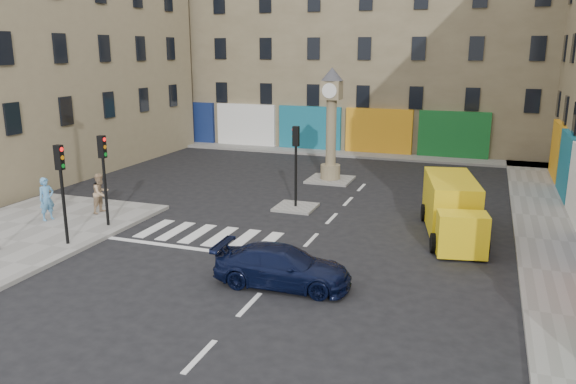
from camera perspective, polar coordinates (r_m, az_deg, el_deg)
The scene contains 15 objects.
ground at distance 18.23m, azimuth -1.41°, elevation -8.81°, with size 120.00×120.00×0.00m, color black.
sidewalk_right at distance 26.74m, azimuth 24.57°, elevation -2.38°, with size 2.60×30.00×0.15m, color gray.
sidewalk_far at distance 39.79m, azimuth 4.67°, elevation 4.01°, with size 32.00×2.40×0.15m, color gray.
island_near at distance 25.96m, azimuth 0.79°, elevation -1.56°, with size 1.80×1.80×0.12m, color gray.
island_far at distance 31.52m, azimuth 4.31°, elevation 1.26°, with size 2.40×2.40×0.12m, color gray.
building_far at distance 44.80m, azimuth 6.90°, elevation 15.93°, with size 32.00×10.00×17.00m, color #87795A.
building_left at distance 37.30m, azimuth -23.28°, elevation 13.72°, with size 8.00×20.00×15.00m, color #8B7B5B.
traffic_light_left_near at distance 21.84m, azimuth -22.04°, elevation 1.27°, with size 0.28×0.22×3.70m.
traffic_light_left_far at distance 23.64m, azimuth -18.23°, elevation 2.53°, with size 0.28×0.22×3.70m.
traffic_light_island at distance 25.38m, azimuth 0.80°, elevation 3.95°, with size 0.28×0.22×3.70m.
clock_pillar at distance 30.92m, azimuth 4.43°, elevation 7.57°, with size 1.20×1.20×6.10m.
navy_sedan at distance 17.53m, azimuth -0.56°, elevation -7.57°, with size 1.75×4.30×1.25m, color black.
yellow_van at distance 23.09m, azimuth 16.34°, elevation -1.57°, with size 2.91×6.14×2.15m.
pedestrian_blue at distance 25.60m, azimuth -23.32°, elevation -0.65°, with size 0.67×0.44×1.83m, color #5693C5.
pedestrian_tan at distance 25.92m, azimuth -18.48°, elevation -0.11°, with size 0.86×0.67×1.76m, color tan.
Camera 1 is at (6.04, -15.64, 7.15)m, focal length 35.00 mm.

